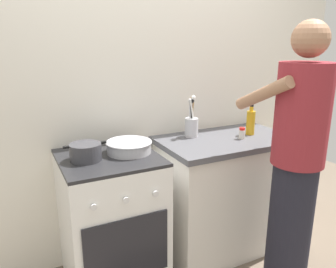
# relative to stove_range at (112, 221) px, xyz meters

# --- Properties ---
(back_wall) EXTENTS (3.20, 0.10, 2.50)m
(back_wall) POSITION_rel_stove_range_xyz_m (0.55, 0.35, 0.80)
(back_wall) COLOR silver
(back_wall) RESTS_ON ground
(countertop) EXTENTS (1.00, 0.60, 0.90)m
(countertop) POSITION_rel_stove_range_xyz_m (0.90, 0.00, 0.00)
(countertop) COLOR silver
(countertop) RESTS_ON ground
(stove_range) EXTENTS (0.60, 0.62, 0.90)m
(stove_range) POSITION_rel_stove_range_xyz_m (0.00, 0.00, 0.00)
(stove_range) COLOR white
(stove_range) RESTS_ON ground
(pot) EXTENTS (0.25, 0.19, 0.10)m
(pot) POSITION_rel_stove_range_xyz_m (-0.14, -0.01, 0.50)
(pot) COLOR #38383D
(pot) RESTS_ON stove_range
(mixing_bowl) EXTENTS (0.30, 0.30, 0.08)m
(mixing_bowl) POSITION_rel_stove_range_xyz_m (0.14, 0.01, 0.49)
(mixing_bowl) COLOR #B7B7BC
(mixing_bowl) RESTS_ON stove_range
(utensil_crock) EXTENTS (0.10, 0.10, 0.31)m
(utensil_crock) POSITION_rel_stove_range_xyz_m (0.69, 0.15, 0.54)
(utensil_crock) COLOR silver
(utensil_crock) RESTS_ON countertop
(spice_bottle) EXTENTS (0.04, 0.04, 0.08)m
(spice_bottle) POSITION_rel_stove_range_xyz_m (0.98, -0.07, 0.49)
(spice_bottle) COLOR silver
(spice_bottle) RESTS_ON countertop
(oil_bottle) EXTENTS (0.06, 0.06, 0.23)m
(oil_bottle) POSITION_rel_stove_range_xyz_m (1.12, 0.00, 0.55)
(oil_bottle) COLOR gold
(oil_bottle) RESTS_ON countertop
(person) EXTENTS (0.41, 0.50, 1.70)m
(person) POSITION_rel_stove_range_xyz_m (0.95, -0.61, 0.41)
(person) COLOR black
(person) RESTS_ON ground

